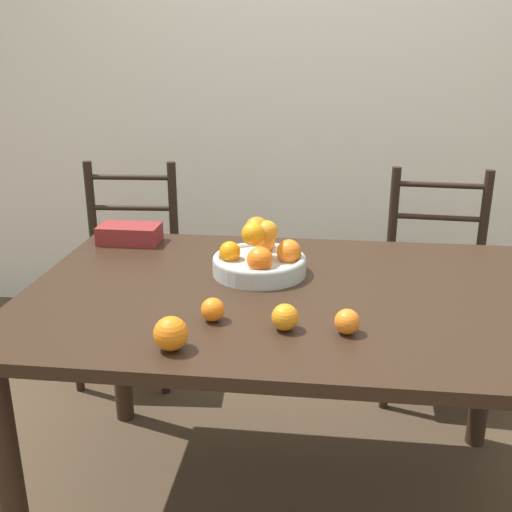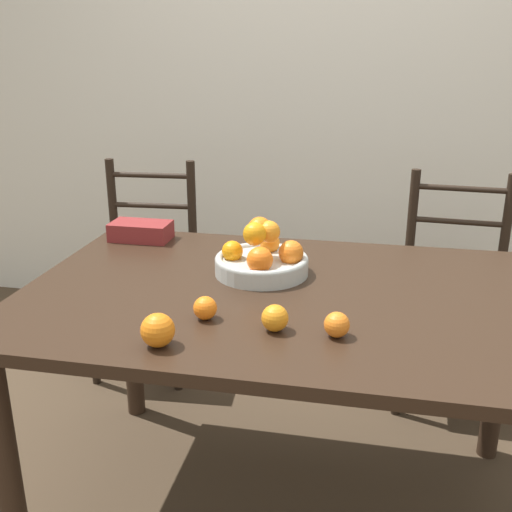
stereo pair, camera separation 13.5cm
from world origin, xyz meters
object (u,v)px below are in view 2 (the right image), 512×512
at_px(orange_loose_1, 205,308).
at_px(orange_loose_3, 277,318).
at_px(book_stack, 141,231).
at_px(orange_loose_0, 158,330).
at_px(chair_left, 146,273).
at_px(orange_loose_2, 337,325).
at_px(chair_right, 453,296).
at_px(fruit_bowl, 262,258).

xyz_separation_m(orange_loose_1, orange_loose_3, (0.19, -0.03, 0.00)).
bearing_deg(book_stack, orange_loose_3, -46.20).
relative_size(orange_loose_0, chair_left, 0.09).
height_order(orange_loose_1, book_stack, book_stack).
bearing_deg(orange_loose_1, chair_left, 119.35).
distance_m(orange_loose_1, orange_loose_2, 0.34).
distance_m(chair_left, chair_right, 1.35).
height_order(orange_loose_1, orange_loose_3, orange_loose_3).
distance_m(orange_loose_2, chair_right, 1.21).
bearing_deg(chair_right, chair_left, -176.49).
distance_m(fruit_bowl, chair_left, 1.04).
bearing_deg(orange_loose_3, orange_loose_2, -0.81).
xyz_separation_m(orange_loose_1, chair_left, (-0.59, 1.06, -0.34)).
distance_m(orange_loose_0, chair_right, 1.51).
distance_m(orange_loose_2, orange_loose_3, 0.15).
distance_m(orange_loose_3, book_stack, 0.88).
height_order(orange_loose_0, orange_loose_2, orange_loose_0).
distance_m(orange_loose_1, chair_right, 1.34).
relative_size(fruit_bowl, chair_right, 0.30).
xyz_separation_m(orange_loose_1, book_stack, (-0.42, 0.61, 0.00)).
height_order(orange_loose_0, chair_left, chair_left).
bearing_deg(fruit_bowl, orange_loose_0, -106.22).
distance_m(fruit_bowl, orange_loose_0, 0.53).
bearing_deg(book_stack, fruit_bowl, -27.21).
height_order(fruit_bowl, book_stack, fruit_bowl).
height_order(fruit_bowl, orange_loose_3, fruit_bowl).
bearing_deg(chair_left, orange_loose_3, -57.95).
height_order(orange_loose_0, chair_right, chair_right).
distance_m(orange_loose_1, chair_left, 1.26).
xyz_separation_m(orange_loose_0, book_stack, (-0.35, 0.77, -0.01)).
height_order(orange_loose_3, chair_left, chair_left).
bearing_deg(orange_loose_0, orange_loose_3, 27.36).
bearing_deg(orange_loose_1, orange_loose_2, -5.41).
relative_size(orange_loose_1, chair_right, 0.06).
bearing_deg(chair_right, fruit_bowl, -129.98).
bearing_deg(orange_loose_2, orange_loose_0, -162.01).
relative_size(orange_loose_1, book_stack, 0.29).
relative_size(fruit_bowl, book_stack, 1.35).
xyz_separation_m(orange_loose_0, orange_loose_3, (0.26, 0.13, -0.01)).
height_order(orange_loose_0, orange_loose_3, orange_loose_0).
relative_size(fruit_bowl, orange_loose_0, 3.56).
height_order(chair_left, chair_right, same).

